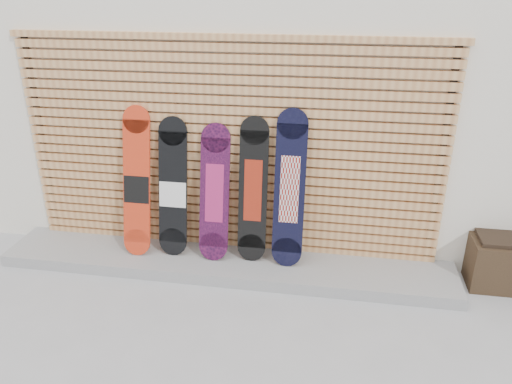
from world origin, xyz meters
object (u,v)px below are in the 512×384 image
at_px(snowboard_0, 137,183).
at_px(snowboard_2, 215,193).
at_px(snowboard_1, 173,189).
at_px(snowboard_3, 253,190).
at_px(snowboard_4, 290,189).

xyz_separation_m(snowboard_0, snowboard_2, (0.80, 0.02, -0.06)).
bearing_deg(snowboard_1, snowboard_2, -1.84).
bearing_deg(snowboard_0, snowboard_2, 1.28).
bearing_deg(snowboard_1, snowboard_0, -175.05).
bearing_deg(snowboard_3, snowboard_2, -175.65).
bearing_deg(snowboard_4, snowboard_1, 179.63).
xyz_separation_m(snowboard_0, snowboard_3, (1.18, 0.05, -0.02)).
bearing_deg(snowboard_2, snowboard_4, 0.49).
distance_m(snowboard_0, snowboard_2, 0.80).
relative_size(snowboard_0, snowboard_4, 0.98).
bearing_deg(snowboard_2, snowboard_0, -178.72).
bearing_deg(snowboard_0, snowboard_3, 2.27).
bearing_deg(snowboard_3, snowboard_0, -177.73).
distance_m(snowboard_1, snowboard_3, 0.82).
xyz_separation_m(snowboard_1, snowboard_4, (1.18, -0.01, 0.08)).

